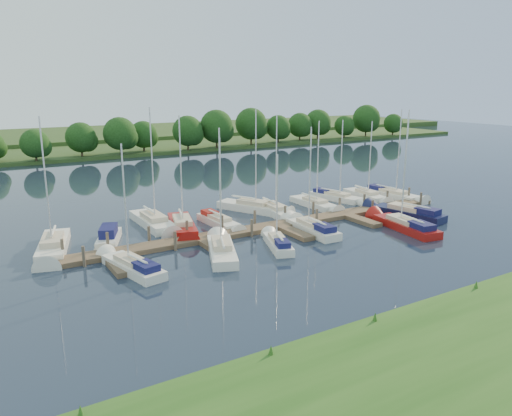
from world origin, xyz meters
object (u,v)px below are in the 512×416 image
sailboat_n_0 (53,249)px  dock (282,227)px  motorboat (109,239)px  sailboat_n_5 (254,209)px  sailboat_s_2 (278,244)px

sailboat_n_0 → dock: bearing=-177.0°
dock → motorboat: 15.49m
sailboat_n_0 → sailboat_n_5: bearing=-156.6°
sailboat_n_0 → sailboat_s_2: (16.15, -8.30, 0.03)m
motorboat → sailboat_n_5: sailboat_n_5 is taller
motorboat → sailboat_s_2: (11.70, -8.29, -0.05)m
motorboat → sailboat_n_5: size_ratio=0.50×
sailboat_n_5 → sailboat_s_2: (-4.45, -11.32, 0.03)m
sailboat_n_0 → sailboat_s_2: 18.16m
motorboat → sailboat_n_5: bearing=-146.6°
dock → motorboat: motorboat is taller
motorboat → sailboat_n_0: bearing=22.5°
sailboat_s_2 → sailboat_n_0: bearing=172.8°
dock → sailboat_n_5: (1.22, 7.15, 0.08)m
sailboat_n_5 → sailboat_s_2: size_ratio=1.39×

